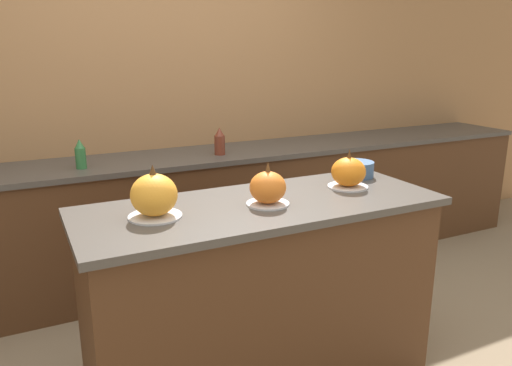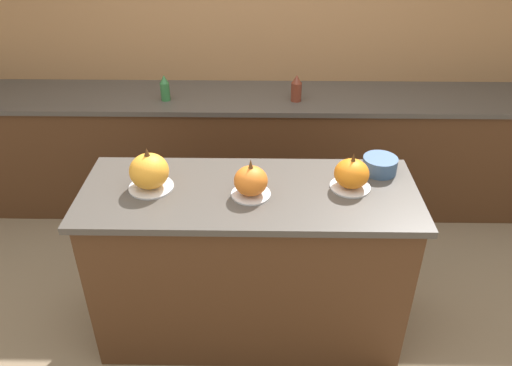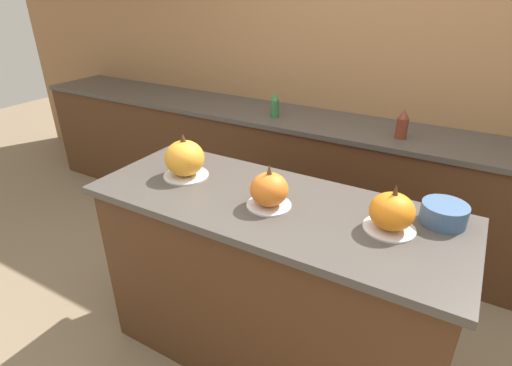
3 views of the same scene
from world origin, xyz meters
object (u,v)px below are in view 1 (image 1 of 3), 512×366
Objects in this scene: pumpkin_cake_left at (154,196)px; mixing_bowl at (357,169)px; pumpkin_cake_center at (268,188)px; pumpkin_cake_right at (348,173)px; bottle_short at (220,142)px; bottle_tall at (80,154)px.

pumpkin_cake_left reaches higher than mixing_bowl.
mixing_bowl is (0.66, 0.23, -0.03)m from pumpkin_cake_center.
pumpkin_cake_center is 0.98× the size of pumpkin_cake_right.
pumpkin_cake_left is 1.25× the size of mixing_bowl.
bottle_short is (0.28, 1.26, -0.03)m from pumpkin_cake_center.
pumpkin_cake_center reaches higher than mixing_bowl.
pumpkin_cake_left is 0.99m from pumpkin_cake_right.
pumpkin_cake_right is 1.13× the size of mixing_bowl.
pumpkin_cake_right is at bearing 1.08° from pumpkin_cake_left.
mixing_bowl is (1.16, 0.17, -0.05)m from pumpkin_cake_left.
bottle_short is at bearing 0.16° from bottle_tall.
pumpkin_cake_right is 1.10× the size of bottle_tall.
bottle_tall is (-1.12, 1.19, -0.03)m from pumpkin_cake_right.
mixing_bowl is at bearing 18.85° from pumpkin_cake_center.
pumpkin_cake_left is 1.13× the size of pumpkin_cake_center.
pumpkin_cake_center is at bearing -171.45° from pumpkin_cake_right.
bottle_short is 1.10m from mixing_bowl.
pumpkin_cake_center is (0.50, -0.06, -0.02)m from pumpkin_cake_left.
pumpkin_cake_left is 1.18× the size of bottle_short.
pumpkin_cake_left is at bearing -178.92° from pumpkin_cake_right.
bottle_short is 1.06× the size of mixing_bowl.
pumpkin_cake_right is (0.99, 0.02, -0.02)m from pumpkin_cake_left.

